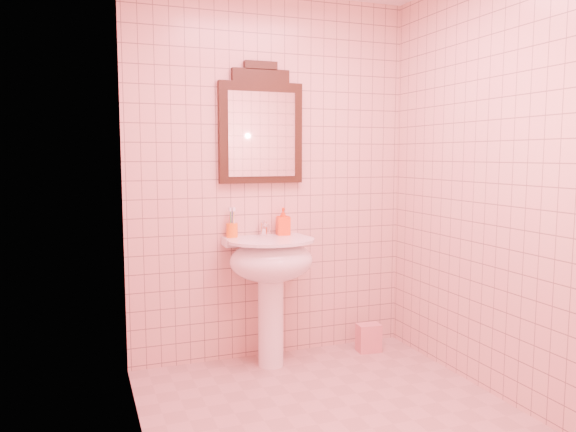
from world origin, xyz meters
name	(u,v)px	position (x,y,z in m)	size (l,w,h in m)	color
floor	(339,420)	(0.00, 0.00, 0.00)	(2.20, 2.20, 0.00)	tan
back_wall	(272,179)	(0.00, 1.10, 1.25)	(2.00, 0.02, 2.50)	beige
pedestal_sink	(271,269)	(-0.08, 0.87, 0.66)	(0.58, 0.58, 0.86)	white
faucet	(264,228)	(-0.08, 1.01, 0.92)	(0.04, 0.16, 0.11)	white
mirror	(261,127)	(-0.08, 1.07, 1.60)	(0.58, 0.06, 0.81)	black
toothbrush_cup	(232,230)	(-0.30, 1.04, 0.91)	(0.08, 0.08, 0.18)	orange
soap_dispenser	(283,221)	(0.06, 1.02, 0.96)	(0.09, 0.09, 0.19)	#F74414
towel	(369,338)	(0.67, 0.89, 0.10)	(0.16, 0.11, 0.20)	tan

